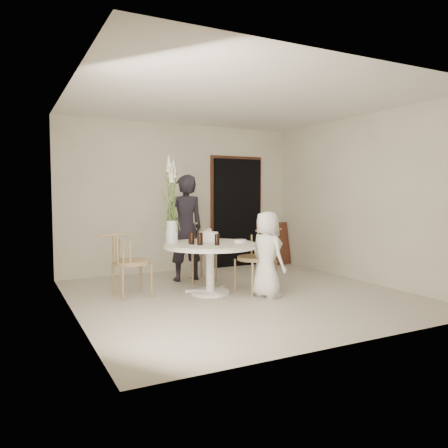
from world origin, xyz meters
name	(u,v)px	position (x,y,z in m)	size (l,w,h in m)	color
ground	(240,295)	(0.00, 0.00, 0.00)	(4.50, 4.50, 0.00)	beige
room_shell	(240,180)	(0.00, 0.00, 1.62)	(4.50, 4.50, 4.50)	white
doorway	(237,213)	(1.15, 2.19, 1.05)	(1.00, 0.10, 2.10)	black
door_trim	(236,210)	(1.15, 2.23, 1.11)	(1.12, 0.03, 2.22)	#58281E
table	(210,251)	(-0.35, 0.25, 0.62)	(1.33, 1.33, 0.73)	white
picture_frame	(275,244)	(1.90, 1.95, 0.42)	(0.64, 0.04, 0.85)	#58281E
chair_far	(193,242)	(-0.17, 1.32, 0.63)	(0.59, 0.63, 0.97)	tan
chair_right	(262,251)	(0.42, 0.08, 0.59)	(0.59, 0.55, 0.92)	tan
chair_left	(123,256)	(-1.51, 0.59, 0.58)	(0.57, 0.53, 0.89)	tan
girl	(185,228)	(-0.31, 1.31, 0.87)	(0.63, 0.42, 1.74)	black
boy	(267,254)	(0.27, -0.28, 0.60)	(0.58, 0.38, 1.19)	white
birthday_cake	(208,237)	(-0.29, 0.45, 0.80)	(0.29, 0.29, 0.19)	white
cola_tumbler_a	(192,239)	(-0.64, 0.23, 0.81)	(0.08, 0.08, 0.16)	black
cola_tumbler_b	(217,240)	(-0.37, -0.01, 0.80)	(0.07, 0.07, 0.15)	black
cola_tumbler_c	(200,239)	(-0.57, 0.12, 0.82)	(0.08, 0.08, 0.17)	black
cola_tumbler_d	(191,238)	(-0.60, 0.37, 0.81)	(0.07, 0.07, 0.16)	black
plate_stack	(240,241)	(0.06, 0.12, 0.75)	(0.18, 0.18, 0.05)	silver
flower_vase	(171,201)	(-0.83, 0.53, 1.33)	(0.17, 0.17, 1.27)	silver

